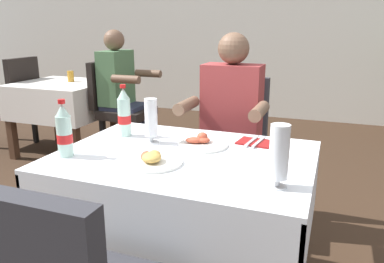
# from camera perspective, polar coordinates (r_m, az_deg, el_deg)

# --- Properties ---
(back_wall) EXTENTS (11.00, 0.12, 2.84)m
(back_wall) POSITION_cam_1_polar(r_m,az_deg,el_deg) (5.57, 14.21, 16.47)
(back_wall) COLOR silver
(back_wall) RESTS_ON ground
(main_dining_table) EXTENTS (1.14, 0.84, 0.74)m
(main_dining_table) POSITION_cam_1_polar(r_m,az_deg,el_deg) (1.79, -1.14, -8.62)
(main_dining_table) COLOR white
(main_dining_table) RESTS_ON ground
(chair_far_diner_seat) EXTENTS (0.44, 0.50, 0.97)m
(chair_far_diner_seat) POSITION_cam_1_polar(r_m,az_deg,el_deg) (2.52, 5.74, -1.67)
(chair_far_diner_seat) COLOR #2D2D33
(chair_far_diner_seat) RESTS_ON ground
(seated_diner_far) EXTENTS (0.50, 0.46, 1.26)m
(seated_diner_far) POSITION_cam_1_polar(r_m,az_deg,el_deg) (2.37, 5.57, 1.17)
(seated_diner_far) COLOR #282D42
(seated_diner_far) RESTS_ON ground
(plate_near_camera) EXTENTS (0.25, 0.25, 0.06)m
(plate_near_camera) POSITION_cam_1_polar(r_m,az_deg,el_deg) (1.61, -5.97, -4.21)
(plate_near_camera) COLOR white
(plate_near_camera) RESTS_ON main_dining_table
(plate_far_diner) EXTENTS (0.24, 0.24, 0.06)m
(plate_far_diner) POSITION_cam_1_polar(r_m,az_deg,el_deg) (1.84, 1.49, -1.70)
(plate_far_diner) COLOR white
(plate_far_diner) RESTS_ON main_dining_table
(beer_glass_left) EXTENTS (0.07, 0.07, 0.23)m
(beer_glass_left) POSITION_cam_1_polar(r_m,az_deg,el_deg) (1.38, 12.86, -3.70)
(beer_glass_left) COLOR white
(beer_glass_left) RESTS_ON main_dining_table
(beer_glass_middle) EXTENTS (0.07, 0.07, 0.22)m
(beer_glass_middle) POSITION_cam_1_polar(r_m,az_deg,el_deg) (1.87, -6.13, 1.57)
(beer_glass_middle) COLOR white
(beer_glass_middle) RESTS_ON main_dining_table
(cola_bottle_primary) EXTENTS (0.07, 0.07, 0.27)m
(cola_bottle_primary) POSITION_cam_1_polar(r_m,az_deg,el_deg) (2.00, -10.11, 2.64)
(cola_bottle_primary) COLOR silver
(cola_bottle_primary) RESTS_ON main_dining_table
(cola_bottle_secondary) EXTENTS (0.07, 0.07, 0.26)m
(cola_bottle_secondary) POSITION_cam_1_polar(r_m,az_deg,el_deg) (1.76, -18.57, -0.06)
(cola_bottle_secondary) COLOR silver
(cola_bottle_secondary) RESTS_ON main_dining_table
(napkin_cutlery_set) EXTENTS (0.18, 0.19, 0.01)m
(napkin_cutlery_set) POSITION_cam_1_polar(r_m,az_deg,el_deg) (1.90, 9.47, -1.59)
(napkin_cutlery_set) COLOR maroon
(napkin_cutlery_set) RESTS_ON main_dining_table
(background_dining_table) EXTENTS (0.88, 0.79, 0.74)m
(background_dining_table) POSITION_cam_1_polar(r_m,az_deg,el_deg) (4.10, -18.73, 4.31)
(background_dining_table) COLOR white
(background_dining_table) RESTS_ON ground
(background_chair_left) EXTENTS (0.50, 0.44, 0.97)m
(background_chair_left) POSITION_cam_1_polar(r_m,az_deg,el_deg) (4.53, -25.12, 4.74)
(background_chair_left) COLOR black
(background_chair_left) RESTS_ON ground
(background_chair_right) EXTENTS (0.50, 0.44, 0.97)m
(background_chair_right) POSITION_cam_1_polar(r_m,az_deg,el_deg) (3.73, -10.96, 3.86)
(background_chair_right) COLOR black
(background_chair_right) RESTS_ON ground
(background_patron) EXTENTS (0.46, 0.50, 1.26)m
(background_patron) POSITION_cam_1_polar(r_m,az_deg,el_deg) (3.67, -10.43, 6.21)
(background_patron) COLOR #282D42
(background_patron) RESTS_ON ground
(background_table_tumbler) EXTENTS (0.06, 0.06, 0.11)m
(background_table_tumbler) POSITION_cam_1_polar(r_m,az_deg,el_deg) (4.09, -17.69, 7.87)
(background_table_tumbler) COLOR #C68928
(background_table_tumbler) RESTS_ON background_dining_table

